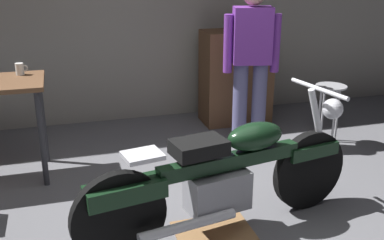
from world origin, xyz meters
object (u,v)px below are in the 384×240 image
at_px(person_standing, 251,59).
at_px(shop_stool, 330,99).
at_px(motorcycle, 226,175).
at_px(wooden_dresser, 236,77).
at_px(mug_white_ceramic, 20,69).

distance_m(person_standing, shop_stool, 0.95).
bearing_deg(shop_stool, motorcycle, -141.55).
xyz_separation_m(wooden_dresser, mug_white_ceramic, (-2.34, -0.68, 0.40)).
xyz_separation_m(person_standing, shop_stool, (0.82, -0.21, -0.43)).
distance_m(person_standing, wooden_dresser, 0.84).
height_order(person_standing, shop_stool, person_standing).
distance_m(person_standing, mug_white_ceramic, 2.21).
xyz_separation_m(person_standing, wooden_dresser, (0.13, 0.74, -0.38)).
bearing_deg(mug_white_ceramic, motorcycle, -47.95).
xyz_separation_m(shop_stool, wooden_dresser, (-0.69, 0.95, 0.05)).
bearing_deg(wooden_dresser, shop_stool, -54.02).
height_order(motorcycle, wooden_dresser, wooden_dresser).
height_order(motorcycle, shop_stool, motorcycle).
xyz_separation_m(motorcycle, wooden_dresser, (0.94, 2.24, 0.10)).
bearing_deg(person_standing, wooden_dresser, -86.95).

